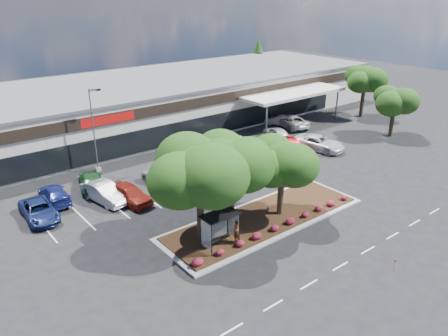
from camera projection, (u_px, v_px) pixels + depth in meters
ground at (318, 231)px, 34.06m from camera, size 160.00×160.00×0.00m
retail_store at (120, 107)px, 57.44m from camera, size 80.40×25.20×6.25m
landscape_island at (264, 218)px, 35.76m from camera, size 18.00×6.00×0.26m
lane_markings at (232, 188)px, 41.52m from camera, size 33.12×20.06×0.01m
shrub_row at (283, 224)px, 34.09m from camera, size 17.00×0.80×0.50m
bus_shelter at (219, 220)px, 31.00m from camera, size 2.75×1.55×2.59m
island_tree_west at (200, 191)px, 31.11m from camera, size 7.20×7.20×7.89m
island_tree_mid at (231, 179)px, 33.74m from camera, size 6.60×6.60×7.32m
island_tree_east at (281, 177)px, 35.12m from camera, size 5.80×5.80×6.50m
tree_east_near at (394, 111)px, 55.06m from camera, size 5.60×5.60×6.51m
tree_east_far at (364, 91)px, 63.52m from camera, size 6.40×6.40×7.62m
conifer_north_east at (258, 63)px, 83.80m from camera, size 3.96×3.96×9.00m
person_waiting at (236, 232)px, 31.80m from camera, size 0.73×0.55×1.80m
light_pole at (95, 136)px, 44.02m from camera, size 1.40×0.80×8.62m
survey_stake at (395, 264)px, 28.99m from camera, size 0.08×0.14×0.96m
car_0 at (39, 211)px, 35.71m from camera, size 2.62×5.28×1.44m
car_1 at (105, 193)px, 38.59m from camera, size 2.78×5.48×1.72m
car_2 at (129, 194)px, 38.42m from camera, size 2.75×5.26×1.71m
car_3 at (167, 178)px, 41.89m from camera, size 3.28×5.70×1.50m
car_4 at (192, 166)px, 44.75m from camera, size 2.03×4.48×1.49m
car_5 at (261, 148)px, 49.75m from camera, size 2.24×4.39×1.43m
car_6 at (291, 146)px, 50.21m from camera, size 2.32×4.99×1.58m
car_7 at (289, 144)px, 50.89m from camera, size 2.70×5.52×1.51m
car_8 at (318, 143)px, 51.10m from camera, size 4.23×6.60×1.69m
car_9 at (54, 194)px, 38.61m from camera, size 2.39×5.12×1.44m
car_10 at (91, 181)px, 41.17m from camera, size 3.57×5.67×1.53m
car_13 at (213, 141)px, 51.97m from camera, size 1.57×4.46×1.47m
car_14 at (237, 141)px, 52.02m from camera, size 3.06×4.73×1.50m
car_15 at (277, 133)px, 54.89m from camera, size 2.93×4.87×1.55m
car_16 at (290, 121)px, 59.61m from camera, size 4.29×6.70×1.72m
car_17 at (280, 120)px, 60.41m from camera, size 3.12×4.46×1.39m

